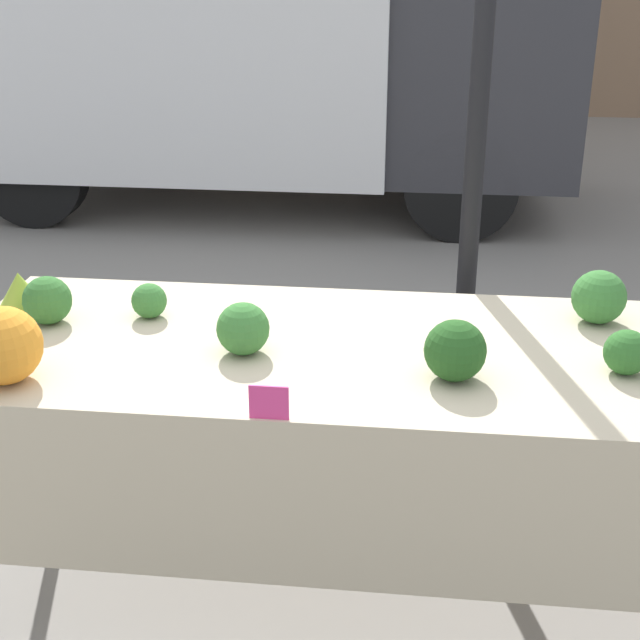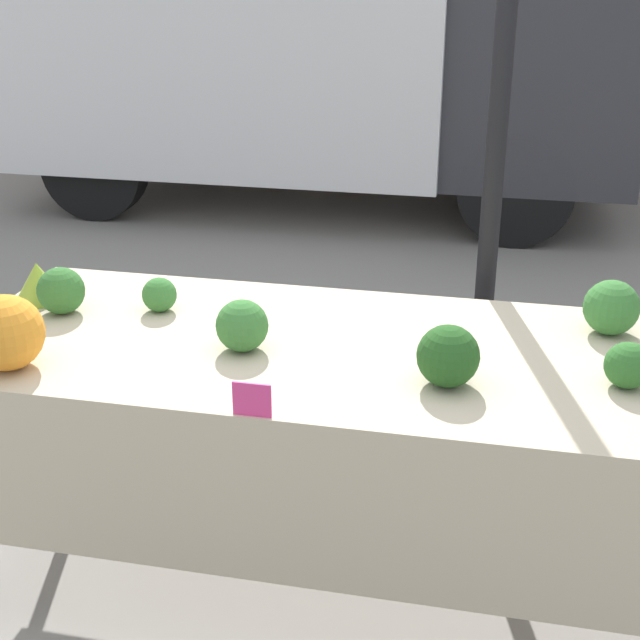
% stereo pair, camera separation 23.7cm
% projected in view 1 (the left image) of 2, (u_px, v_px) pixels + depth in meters
% --- Properties ---
extents(ground_plane, '(40.00, 40.00, 0.00)m').
position_uv_depth(ground_plane, '(320.00, 581.00, 2.98)').
color(ground_plane, gray).
extents(tent_pole, '(0.07, 0.07, 2.64)m').
position_uv_depth(tent_pole, '(475.00, 148.00, 3.03)').
color(tent_pole, black).
rests_on(tent_pole, ground_plane).
extents(parked_truck, '(4.70, 2.10, 2.69)m').
position_uv_depth(parked_truck, '(239.00, 19.00, 6.82)').
color(parked_truck, white).
rests_on(parked_truck, ground_plane).
extents(market_table, '(2.19, 0.94, 0.87)m').
position_uv_depth(market_table, '(317.00, 385.00, 2.61)').
color(market_table, beige).
rests_on(market_table, ground_plane).
extents(orange_cauliflower, '(0.21, 0.21, 0.21)m').
position_uv_depth(orange_cauliflower, '(2.00, 345.00, 2.38)').
color(orange_cauliflower, orange).
rests_on(orange_cauliflower, market_table).
extents(romanesco_head, '(0.16, 0.16, 0.13)m').
position_uv_depth(romanesco_head, '(20.00, 292.00, 2.86)').
color(romanesco_head, '#93B238').
rests_on(romanesco_head, market_table).
extents(broccoli_head_0, '(0.17, 0.17, 0.17)m').
position_uv_depth(broccoli_head_0, '(455.00, 350.00, 2.40)').
color(broccoli_head_0, '#23511E').
rests_on(broccoli_head_0, market_table).
extents(broccoli_head_1, '(0.11, 0.11, 0.11)m').
position_uv_depth(broccoli_head_1, '(149.00, 301.00, 2.81)').
color(broccoli_head_1, '#387533').
rests_on(broccoli_head_1, market_table).
extents(broccoli_head_2, '(0.15, 0.15, 0.15)m').
position_uv_depth(broccoli_head_2, '(243.00, 329.00, 2.56)').
color(broccoli_head_2, '#387533').
rests_on(broccoli_head_2, market_table).
extents(broccoli_head_3, '(0.13, 0.13, 0.13)m').
position_uv_depth(broccoli_head_3, '(627.00, 352.00, 2.44)').
color(broccoli_head_3, '#2D6628').
rests_on(broccoli_head_3, market_table).
extents(broccoli_head_4, '(0.17, 0.17, 0.17)m').
position_uv_depth(broccoli_head_4, '(599.00, 297.00, 2.77)').
color(broccoli_head_4, '#387533').
rests_on(broccoli_head_4, market_table).
extents(broccoli_head_5, '(0.15, 0.15, 0.15)m').
position_uv_depth(broccoli_head_5, '(47.00, 300.00, 2.76)').
color(broccoli_head_5, '#336B2D').
rests_on(broccoli_head_5, market_table).
extents(price_sign, '(0.10, 0.01, 0.09)m').
position_uv_depth(price_sign, '(269.00, 402.00, 2.21)').
color(price_sign, '#E53D84').
rests_on(price_sign, market_table).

